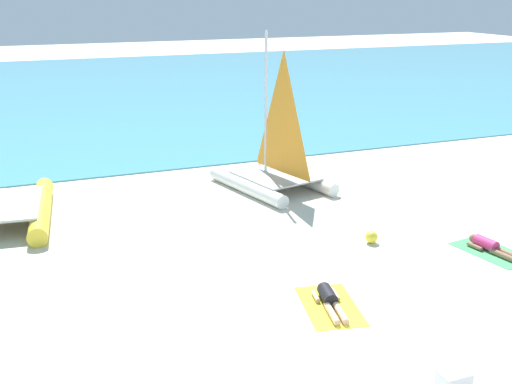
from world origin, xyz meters
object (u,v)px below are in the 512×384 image
Objects in this scene: towel_left at (330,306)px; towel_right at (492,252)px; beach_ball at (371,237)px; cooler_box at (454,382)px; sunbather_left at (329,299)px; sunbather_right at (490,246)px; sailboat_white at (274,167)px.

towel_left and towel_right have the same top height.
towel_left is 3.73m from beach_ball.
cooler_box is (-4.64, -4.34, 0.17)m from towel_right.
sunbather_left and sunbather_right have the same top height.
towel_right is at bearing 11.12° from towel_left.
towel_left is 0.14m from sunbather_left.
cooler_box is at bearing -109.56° from beach_ball.
sailboat_white is 3.24× the size of sunbather_right.
beach_ball is at bearing 139.29° from sunbather_right.
towel_left is at bearing -90.00° from sunbather_left.
sailboat_white is 15.37× the size of beach_ball.
towel_left is at bearing 98.58° from cooler_box.
towel_right is 1.21× the size of sunbather_right.
sailboat_white reaches higher than beach_ball.
towel_right is at bearing -33.13° from beach_ball.
cooler_box reaches higher than towel_right.
sailboat_white reaches higher than towel_right.
towel_right is at bearing -90.00° from sunbather_right.
sunbather_left is at bearing 98.19° from cooler_box.
sailboat_white is 8.13m from sunbather_left.
towel_left is 1.22× the size of sunbather_left.
towel_right is 6.36m from cooler_box.
cooler_box is (0.49, -3.40, 0.05)m from sunbather_left.
sunbather_right is at bearing -32.16° from beach_ball.
towel_right is 5.74× the size of beach_ball.
towel_right is at bearing 43.15° from cooler_box.
sunbather_left is at bearing -118.42° from sailboat_white.
sailboat_white is 7.54m from towel_right.
towel_right is (5.14, 1.01, 0.00)m from towel_left.
towel_right is at bearing -79.66° from sailboat_white.
sailboat_white is at bearing 113.58° from towel_right.
sailboat_white is at bearing 74.84° from towel_left.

